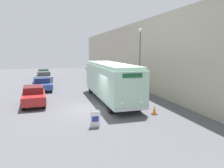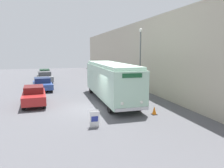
% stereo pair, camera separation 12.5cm
% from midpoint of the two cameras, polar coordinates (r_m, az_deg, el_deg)
% --- Properties ---
extents(ground_plane, '(80.00, 80.00, 0.00)m').
position_cam_midpoint_polar(ground_plane, '(16.54, -5.84, -6.50)').
color(ground_plane, '#56565B').
extents(building_wall_right, '(0.30, 60.00, 7.60)m').
position_cam_midpoint_polar(building_wall_right, '(27.59, 5.15, 7.58)').
color(building_wall_right, '#B2A893').
rests_on(building_wall_right, ground_plane).
extents(vintage_bus, '(2.41, 10.54, 3.26)m').
position_cam_midpoint_polar(vintage_bus, '(18.89, -0.61, 1.10)').
color(vintage_bus, black).
rests_on(vintage_bus, ground_plane).
extents(sign_board, '(0.55, 0.36, 0.96)m').
position_cam_midpoint_polar(sign_board, '(12.61, -4.77, -9.14)').
color(sign_board, gray).
rests_on(sign_board, ground_plane).
extents(streetlamp, '(0.36, 0.36, 6.47)m').
position_cam_midpoint_polar(streetlamp, '(21.93, 7.13, 8.29)').
color(streetlamp, '#595E60').
rests_on(streetlamp, ground_plane).
extents(parked_car_near, '(1.97, 4.34, 1.51)m').
position_cam_midpoint_polar(parked_car_near, '(18.64, -19.96, -2.82)').
color(parked_car_near, black).
rests_on(parked_car_near, ground_plane).
extents(parked_car_mid, '(2.30, 4.23, 1.40)m').
position_cam_midpoint_polar(parked_car_mid, '(25.06, -18.00, -0.02)').
color(parked_car_mid, black).
rests_on(parked_car_mid, ground_plane).
extents(parked_car_far, '(2.29, 4.55, 1.54)m').
position_cam_midpoint_polar(parked_car_far, '(30.70, -17.50, 1.70)').
color(parked_car_far, black).
rests_on(parked_car_far, ground_plane).
extents(parked_car_distant, '(1.99, 4.54, 1.40)m').
position_cam_midpoint_polar(parked_car_distant, '(36.53, -17.53, 2.65)').
color(parked_car_distant, black).
rests_on(parked_car_distant, ground_plane).
extents(traffic_cone, '(0.36, 0.36, 0.58)m').
position_cam_midpoint_polar(traffic_cone, '(15.27, 10.79, -6.79)').
color(traffic_cone, black).
rests_on(traffic_cone, ground_plane).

